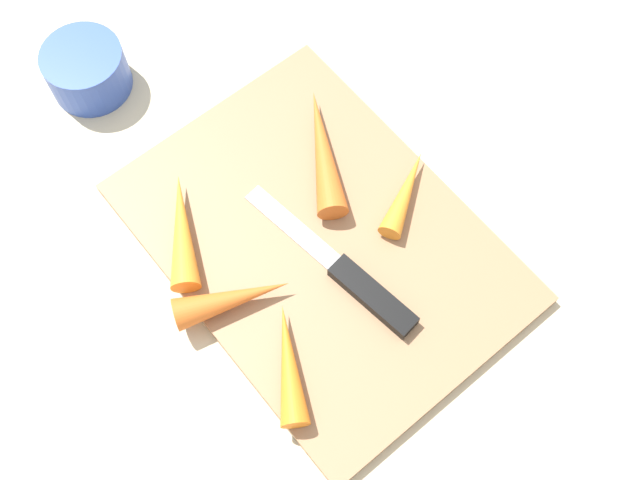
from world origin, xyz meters
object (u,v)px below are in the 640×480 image
at_px(carrot_short, 230,296).
at_px(carrot_shortest, 405,192).
at_px(cutting_board, 320,243).
at_px(carrot_longest, 323,150).
at_px(small_bowl, 87,70).
at_px(carrot_medium, 289,364).
at_px(knife, 363,286).
at_px(carrot_long, 182,230).

xyz_separation_m(carrot_short, carrot_shortest, (-0.02, -0.19, -0.00)).
distance_m(cutting_board, carrot_shortest, 0.09).
relative_size(carrot_longest, carrot_shortest, 1.47).
bearing_deg(small_bowl, carrot_medium, 175.30).
bearing_deg(knife, small_bowl, 3.25).
height_order(carrot_long, small_bowl, small_bowl).
xyz_separation_m(knife, carrot_medium, (-0.02, 0.10, 0.01)).
relative_size(cutting_board, carrot_short, 3.49).
distance_m(carrot_shortest, small_bowl, 0.34).
bearing_deg(carrot_short, carrot_long, 109.65).
relative_size(carrot_medium, small_bowl, 1.28).
relative_size(carrot_medium, carrot_longest, 0.78).
bearing_deg(knife, carrot_short, 49.27).
height_order(carrot_short, small_bowl, small_bowl).
bearing_deg(carrot_short, carrot_medium, -65.86).
distance_m(carrot_longest, small_bowl, 0.25).
bearing_deg(carrot_short, cutting_board, 20.36).
bearing_deg(carrot_long, carrot_shortest, -86.68).
height_order(carrot_longest, carrot_short, same).
bearing_deg(carrot_shortest, carrot_medium, 168.83).
distance_m(cutting_board, carrot_longest, 0.09).
distance_m(carrot_medium, carrot_short, 0.08).
height_order(knife, carrot_medium, carrot_medium).
distance_m(carrot_medium, small_bowl, 0.37).
relative_size(cutting_board, carrot_shortest, 3.97).
distance_m(knife, carrot_medium, 0.10).
height_order(carrot_medium, small_bowl, small_bowl).
height_order(carrot_long, carrot_shortest, carrot_long).
xyz_separation_m(carrot_medium, carrot_longest, (0.14, -0.15, 0.00)).
bearing_deg(small_bowl, carrot_long, 172.18).
distance_m(knife, carrot_longest, 0.14).
bearing_deg(cutting_board, carrot_long, 48.91).
xyz_separation_m(cutting_board, small_bowl, (0.29, 0.07, 0.02)).
bearing_deg(carrot_short, knife, -10.61).
xyz_separation_m(cutting_board, carrot_long, (0.08, 0.09, 0.02)).
xyz_separation_m(knife, carrot_longest, (0.13, -0.06, 0.01)).
bearing_deg(carrot_shortest, carrot_long, 122.79).
height_order(cutting_board, carrot_short, carrot_short).
relative_size(carrot_medium, carrot_shortest, 1.15).
relative_size(knife, carrot_shortest, 2.21).
bearing_deg(carrot_shortest, small_bowl, 88.34).
height_order(knife, carrot_short, carrot_short).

